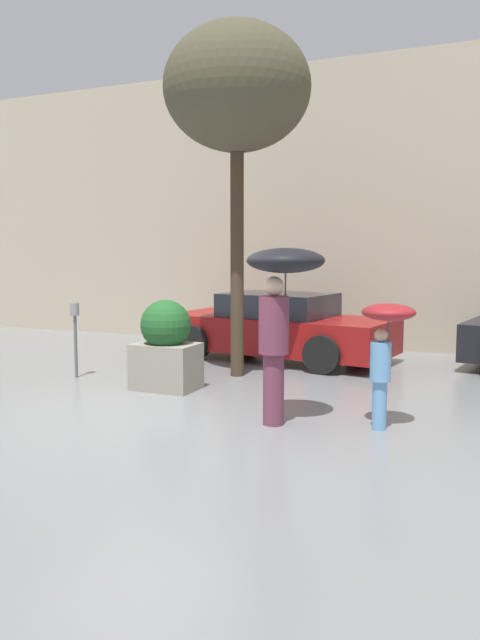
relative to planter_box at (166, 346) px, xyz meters
name	(u,v)px	position (x,y,z in m)	size (l,w,h in m)	color
ground_plane	(149,413)	(0.50, -1.30, -0.65)	(40.00, 40.00, 0.00)	slate
building_facade	(306,207)	(0.50, 5.20, 2.35)	(18.00, 0.30, 6.00)	#B7A88E
planter_box	(166,346)	(0.00, 0.00, 0.00)	(0.93, 0.74, 1.33)	gray
person_adult	(281,292)	(2.18, -1.08, 0.92)	(0.92, 0.92, 2.08)	brown
person_child	(385,336)	(3.35, -0.82, 0.43)	(0.61, 0.61, 1.45)	#669ED1
parked_car_near	(278,328)	(0.63, 3.13, -0.05)	(4.48, 2.48, 1.26)	maroon
street_tree	(237,91)	(0.56, 1.35, 3.90)	(2.33, 2.33, 5.59)	#423323
parking_meter	(75,324)	(-1.79, 0.18, 0.23)	(0.14, 0.14, 1.21)	#595B60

